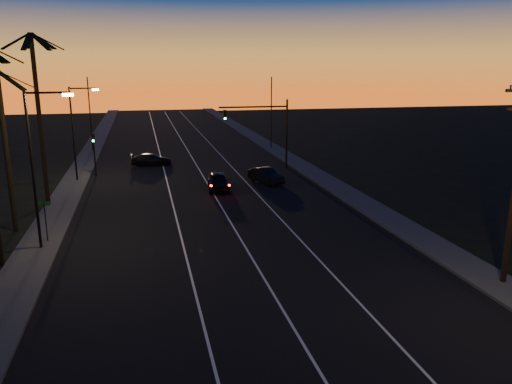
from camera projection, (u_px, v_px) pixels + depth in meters
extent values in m
cube|color=black|center=(209.00, 196.00, 40.46)|extent=(20.00, 170.00, 0.01)
cube|color=#333331|center=(63.00, 203.00, 38.01)|extent=(2.40, 170.00, 0.16)
cube|color=#333331|center=(338.00, 188.00, 42.88)|extent=(2.40, 170.00, 0.16)
cube|color=silver|center=(171.00, 198.00, 39.81)|extent=(0.12, 160.00, 0.01)
cube|color=silver|center=(215.00, 195.00, 40.57)|extent=(0.12, 160.00, 0.01)
cube|color=silver|center=(256.00, 193.00, 41.33)|extent=(0.12, 160.00, 0.01)
cylinder|color=black|center=(7.00, 154.00, 30.70)|extent=(0.32, 0.32, 10.00)
cube|color=black|center=(17.00, 80.00, 30.09)|extent=(2.18, 0.92, 1.18)
cube|color=black|center=(9.00, 79.00, 30.62)|extent=(1.25, 2.12, 1.18)
cube|color=black|center=(10.00, 80.00, 29.20)|extent=(1.95, 1.61, 1.18)
cylinder|color=black|center=(40.00, 123.00, 36.28)|extent=(0.32, 0.32, 12.50)
cube|color=black|center=(48.00, 41.00, 35.36)|extent=(2.18, 0.92, 1.18)
cube|color=black|center=(40.00, 42.00, 35.90)|extent=(1.25, 2.12, 1.18)
cube|color=black|center=(27.00, 42.00, 35.68)|extent=(1.34, 2.09, 1.18)
cube|color=black|center=(16.00, 41.00, 34.86)|extent=(2.18, 0.82, 1.18)
cube|color=black|center=(17.00, 41.00, 34.07)|extent=(1.90, 1.69, 1.18)
cube|color=black|center=(29.00, 40.00, 33.90)|extent=(0.45, 2.16, 1.18)
cube|color=black|center=(43.00, 41.00, 34.47)|extent=(1.95, 1.61, 1.18)
cylinder|color=black|center=(33.00, 173.00, 27.52)|extent=(0.16, 0.16, 9.00)
cylinder|color=black|center=(46.00, 93.00, 26.70)|extent=(2.20, 0.12, 0.12)
cube|color=#FFC466|center=(68.00, 95.00, 26.97)|extent=(0.55, 0.26, 0.16)
cylinder|color=black|center=(73.00, 135.00, 44.59)|extent=(0.16, 0.16, 8.50)
cylinder|color=black|center=(82.00, 88.00, 43.83)|extent=(2.20, 0.12, 0.12)
cube|color=#FFC466|center=(95.00, 90.00, 44.10)|extent=(0.55, 0.26, 0.16)
cylinder|color=black|center=(46.00, 223.00, 29.29)|extent=(0.06, 0.06, 2.60)
cube|color=#0D5115|center=(44.00, 204.00, 29.01)|extent=(0.70, 0.03, 0.20)
cylinder|color=black|center=(287.00, 134.00, 51.13)|extent=(0.20, 0.20, 7.00)
cylinder|color=black|center=(253.00, 107.00, 49.68)|extent=(7.00, 0.16, 0.16)
cube|color=black|center=(225.00, 115.00, 49.23)|extent=(0.32, 0.28, 1.00)
sphere|color=black|center=(225.00, 112.00, 48.99)|extent=(0.20, 0.20, 0.20)
sphere|color=black|center=(225.00, 115.00, 49.07)|extent=(0.20, 0.20, 0.20)
sphere|color=#14FF59|center=(225.00, 119.00, 49.15)|extent=(0.20, 0.20, 0.20)
cylinder|color=black|center=(94.00, 154.00, 47.33)|extent=(0.14, 0.14, 4.20)
cube|color=black|center=(93.00, 138.00, 46.94)|extent=(0.28, 0.25, 0.90)
sphere|color=black|center=(93.00, 135.00, 46.73)|extent=(0.18, 0.18, 0.18)
sphere|color=black|center=(93.00, 138.00, 46.80)|extent=(0.18, 0.18, 0.18)
sphere|color=#14FF59|center=(93.00, 141.00, 46.87)|extent=(0.18, 0.18, 0.18)
cylinder|color=black|center=(90.00, 115.00, 60.59)|extent=(0.14, 0.14, 9.00)
cylinder|color=black|center=(271.00, 113.00, 62.55)|extent=(0.14, 0.14, 9.00)
imported|color=black|center=(218.00, 181.00, 42.36)|extent=(2.08, 4.41, 1.46)
sphere|color=#FF0F05|center=(211.00, 186.00, 39.75)|extent=(0.18, 0.18, 0.18)
sphere|color=#FF0F05|center=(229.00, 185.00, 39.95)|extent=(0.18, 0.18, 0.18)
imported|color=black|center=(266.00, 175.00, 44.91)|extent=(2.82, 4.29, 1.34)
imported|color=black|center=(151.00, 159.00, 52.87)|extent=(4.45, 2.17, 1.25)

